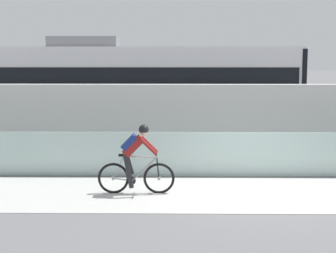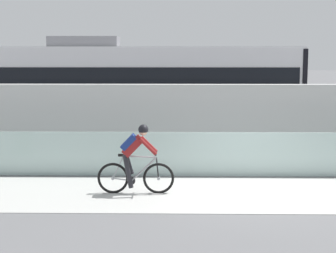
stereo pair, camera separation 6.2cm
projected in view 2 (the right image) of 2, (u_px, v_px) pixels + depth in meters
The scene contains 8 objects.
ground_plane at pixel (254, 194), 12.34m from camera, with size 200.00×200.00×0.00m, color slate.
bike_path_deck at pixel (254, 194), 12.34m from camera, with size 32.00×3.20×0.01m, color beige.
glass_parapet at pixel (245, 154), 14.09m from camera, with size 32.00×0.05×1.17m, color #ADC6C1.
concrete_barrier_wall at pixel (237, 124), 15.80m from camera, with size 32.00×0.36×2.32m, color silver.
tram_rail_near at pixel (229, 148), 18.41m from camera, with size 32.00×0.08×0.01m, color #595654.
tram_rail_far at pixel (225, 141), 19.84m from camera, with size 32.00×0.08×0.01m, color #595654.
tram at pixel (141, 91), 18.93m from camera, with size 11.06×2.54×3.81m.
cyclist_on_bike at pixel (135, 160), 12.28m from camera, with size 1.77×0.58×1.61m.
Camera 2 is at (-1.76, -12.06, 3.18)m, focal length 57.42 mm.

